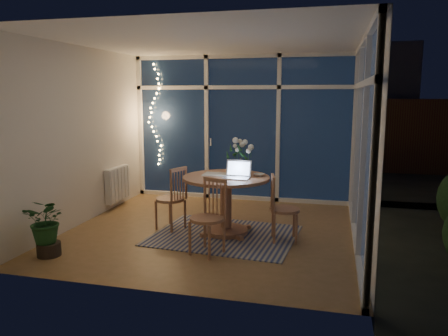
{
  "coord_description": "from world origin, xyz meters",
  "views": [
    {
      "loc": [
        1.59,
        -5.73,
        1.91
      ],
      "look_at": [
        0.09,
        0.25,
        0.86
      ],
      "focal_mm": 35.0,
      "sensor_mm": 36.0,
      "label": 1
    }
  ],
  "objects_px": {
    "chair_left": "(170,198)",
    "laptop": "(236,169)",
    "chair_front": "(207,217)",
    "flower_vase": "(241,166)",
    "potted_plant": "(47,225)",
    "dining_table": "(226,205)",
    "chair_right": "(285,208)"
  },
  "relations": [
    {
      "from": "chair_left",
      "to": "laptop",
      "type": "relative_size",
      "value": 2.68
    },
    {
      "from": "chair_left",
      "to": "chair_front",
      "type": "bearing_deg",
      "value": 64.64
    },
    {
      "from": "laptop",
      "to": "flower_vase",
      "type": "bearing_deg",
      "value": 95.52
    },
    {
      "from": "chair_front",
      "to": "laptop",
      "type": "distance_m",
      "value": 0.87
    },
    {
      "from": "potted_plant",
      "to": "laptop",
      "type": "bearing_deg",
      "value": 31.19
    },
    {
      "from": "chair_left",
      "to": "potted_plant",
      "type": "relative_size",
      "value": 1.21
    },
    {
      "from": "dining_table",
      "to": "flower_vase",
      "type": "bearing_deg",
      "value": 58.83
    },
    {
      "from": "dining_table",
      "to": "laptop",
      "type": "xyz_separation_m",
      "value": [
        0.17,
        -0.11,
        0.53
      ]
    },
    {
      "from": "chair_front",
      "to": "chair_right",
      "type": "bearing_deg",
      "value": 61.01
    },
    {
      "from": "chair_front",
      "to": "laptop",
      "type": "xyz_separation_m",
      "value": [
        0.2,
        0.71,
        0.47
      ]
    },
    {
      "from": "dining_table",
      "to": "chair_left",
      "type": "height_order",
      "value": "chair_left"
    },
    {
      "from": "laptop",
      "to": "flower_vase",
      "type": "distance_m",
      "value": 0.36
    },
    {
      "from": "chair_right",
      "to": "flower_vase",
      "type": "relative_size",
      "value": 4.25
    },
    {
      "from": "chair_left",
      "to": "chair_right",
      "type": "bearing_deg",
      "value": 106.9
    },
    {
      "from": "chair_left",
      "to": "potted_plant",
      "type": "bearing_deg",
      "value": -15.99
    },
    {
      "from": "chair_right",
      "to": "chair_left",
      "type": "bearing_deg",
      "value": 73.99
    },
    {
      "from": "chair_front",
      "to": "potted_plant",
      "type": "height_order",
      "value": "chair_front"
    },
    {
      "from": "chair_left",
      "to": "laptop",
      "type": "bearing_deg",
      "value": 104.08
    },
    {
      "from": "dining_table",
      "to": "chair_front",
      "type": "height_order",
      "value": "chair_front"
    },
    {
      "from": "dining_table",
      "to": "laptop",
      "type": "bearing_deg",
      "value": -33.91
    },
    {
      "from": "chair_right",
      "to": "potted_plant",
      "type": "relative_size",
      "value": 1.17
    },
    {
      "from": "chair_right",
      "to": "potted_plant",
      "type": "xyz_separation_m",
      "value": [
        -2.67,
        -1.22,
        -0.07
      ]
    },
    {
      "from": "dining_table",
      "to": "chair_right",
      "type": "relative_size",
      "value": 1.32
    },
    {
      "from": "laptop",
      "to": "chair_left",
      "type": "bearing_deg",
      "value": 175.91
    },
    {
      "from": "chair_left",
      "to": "chair_front",
      "type": "relative_size",
      "value": 1.0
    },
    {
      "from": "dining_table",
      "to": "potted_plant",
      "type": "xyz_separation_m",
      "value": [
        -1.86,
        -1.33,
        -0.02
      ]
    },
    {
      "from": "chair_right",
      "to": "laptop",
      "type": "xyz_separation_m",
      "value": [
        -0.65,
        0.0,
        0.49
      ]
    },
    {
      "from": "chair_front",
      "to": "laptop",
      "type": "height_order",
      "value": "laptop"
    },
    {
      "from": "chair_front",
      "to": "potted_plant",
      "type": "relative_size",
      "value": 1.22
    },
    {
      "from": "chair_right",
      "to": "flower_vase",
      "type": "bearing_deg",
      "value": 49.82
    },
    {
      "from": "laptop",
      "to": "chair_front",
      "type": "bearing_deg",
      "value": -102.59
    },
    {
      "from": "chair_front",
      "to": "potted_plant",
      "type": "distance_m",
      "value": 1.89
    }
  ]
}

